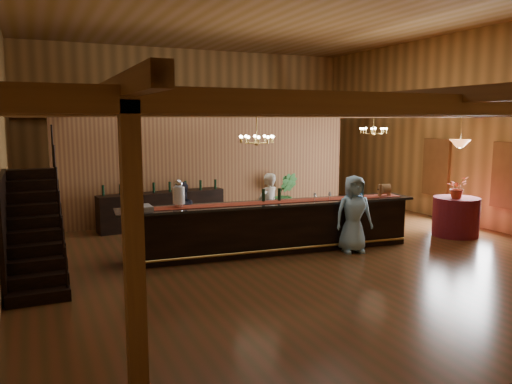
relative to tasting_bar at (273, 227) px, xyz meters
name	(u,v)px	position (x,y,z in m)	size (l,w,h in m)	color
floor	(279,243)	(0.51, 0.71, -0.59)	(14.00, 14.00, 0.00)	#432C14
ceiling	(280,10)	(0.51, 0.71, 4.91)	(14.00, 14.00, 0.00)	olive
wall_back	(192,127)	(0.51, 7.71, 2.16)	(12.00, 0.10, 5.50)	#AE8040
wall_right	(466,129)	(6.51, 0.71, 2.16)	(0.10, 14.00, 5.50)	#AE8040
beam_grid	(270,110)	(0.51, 1.22, 2.66)	(11.90, 13.90, 0.39)	brown
support_posts	(289,181)	(0.51, 0.21, 1.01)	(9.20, 10.20, 3.20)	brown
partition_wall	(212,168)	(0.01, 4.21, 0.96)	(9.00, 0.18, 3.10)	olive
window_right_front	(510,176)	(6.46, -0.89, 0.96)	(0.12, 1.05, 1.75)	white
window_right_back	(436,167)	(6.46, 1.71, 0.96)	(0.12, 1.05, 1.75)	white
staircase	(34,229)	(-4.94, -0.03, 0.41)	(1.00, 2.80, 2.00)	black
backroom_boxes	(198,193)	(0.22, 6.21, -0.06)	(4.10, 0.60, 1.10)	black
tasting_bar	(273,227)	(0.00, 0.00, 0.00)	(6.96, 1.47, 1.17)	black
beverage_dispenser	(179,194)	(-2.11, 0.24, 0.85)	(0.26, 0.26, 0.60)	silver
glass_rack_tray	(139,208)	(-2.96, 0.21, 0.62)	(0.50, 0.50, 0.10)	gray
raffle_drum	(384,189)	(2.87, -0.30, 0.74)	(0.34, 0.24, 0.30)	olive
bar_bottle_0	(263,195)	(-0.17, 0.15, 0.72)	(0.07, 0.07, 0.30)	black
bar_bottle_1	(279,195)	(0.22, 0.11, 0.72)	(0.07, 0.07, 0.30)	black
backbar_shelf	(162,210)	(-1.65, 3.68, -0.08)	(3.56, 0.56, 1.00)	black
round_table	(456,217)	(5.07, -0.48, -0.08)	(1.16, 1.16, 1.01)	#571421
chandelier_left	(257,139)	(-0.13, 0.61, 1.98)	(0.80, 0.80, 0.80)	tan
chandelier_right	(373,130)	(4.58, 2.43, 2.10)	(0.80, 0.80, 0.67)	tan
pendant_lamp	(460,143)	(5.07, -0.48, 1.82)	(0.52, 0.52, 0.90)	tan
bartender	(268,208)	(0.30, 0.88, 0.28)	(0.63, 0.41, 1.72)	white
staff_second	(180,218)	(-1.93, 0.81, 0.23)	(0.79, 0.62, 1.63)	black
guest	(354,214)	(1.68, -0.73, 0.30)	(0.86, 0.56, 1.76)	#87BDE1
floor_plant	(285,194)	(2.27, 3.75, 0.10)	(0.75, 0.61, 1.37)	#2C6C2E
table_flowers	(457,188)	(4.94, -0.59, 0.70)	(0.51, 0.44, 0.56)	#A33619
table_vase	(456,190)	(5.16, -0.37, 0.59)	(0.17, 0.17, 0.33)	tan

